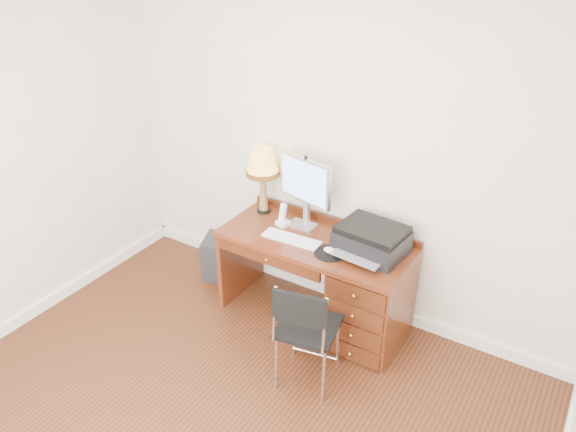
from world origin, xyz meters
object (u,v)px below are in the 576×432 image
Objects in this scene: desk at (351,288)px; printer at (372,240)px; chair at (303,324)px; leg_lamp at (263,166)px; equipment_box at (223,257)px; phone at (283,219)px; monitor at (304,184)px.

desk is 2.87× the size of printer.
printer reaches higher than chair.
leg_lamp reaches higher than chair.
printer is 0.92× the size of leg_lamp.
equipment_box is (-1.31, 0.78, -0.33)m from chair.
printer is 0.82m from chair.
phone is at bearing -174.21° from printer.
chair is 1.56m from equipment_box.
leg_lamp is at bearing 179.42° from printer.
equipment_box is at bearing -170.46° from leg_lamp.
desk is at bearing 76.43° from chair.
chair is 2.28× the size of equipment_box.
phone reaches higher than equipment_box.
desk is at bearing -148.55° from printer.
phone is 1.01m from chair.
monitor is at bearing 177.22° from printer.
printer reaches higher than desk.
leg_lamp reaches higher than desk.
leg_lamp reaches higher than printer.
phone is at bearing -23.43° from leg_lamp.
leg_lamp is 1.39m from chair.
chair is at bearing -92.27° from desk.
equipment_box is at bearing 175.90° from desk.
printer is 0.77m from phone.
chair is (0.90, -0.85, -0.65)m from leg_lamp.
desk is 2.63× the size of leg_lamp.
chair is (-0.03, -0.68, 0.11)m from desk.
equipment_box is (-1.34, 0.10, -0.22)m from desk.
chair is (-0.14, -0.74, -0.33)m from printer.
leg_lamp is (-1.04, 0.11, 0.31)m from printer.
leg_lamp reaches higher than equipment_box.
leg_lamp is 1.51× the size of equipment_box.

